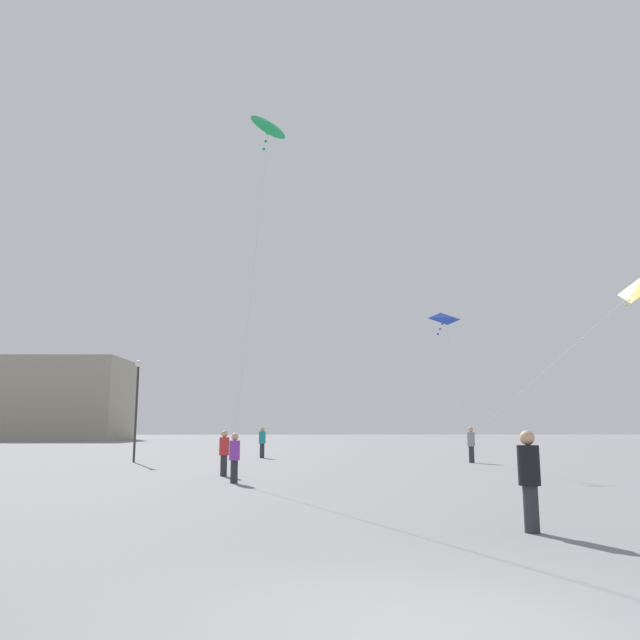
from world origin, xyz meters
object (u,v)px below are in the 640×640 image
object	(u,v)px
person_in_purple	(234,456)
kite_emerald_diamond	(269,127)
person_in_black	(529,476)
person_in_grey	(471,443)
kite_amber_delta	(632,293)
person_in_teal	(262,441)
lamppost_east	(137,394)
building_left_hall	(38,399)
person_in_red	(224,451)
kite_cobalt_delta	(445,322)

from	to	relation	value
person_in_purple	kite_emerald_diamond	bearing A→B (deg)	-38.50
person_in_purple	person_in_black	bearing A→B (deg)	-30.09
person_in_grey	kite_amber_delta	xyz separation A→B (m)	(5.40, -6.50, 6.52)
person_in_black	person_in_teal	distance (m)	27.30
kite_emerald_diamond	lamppost_east	size ratio (longest dim) A/B	1.96
person_in_grey	kite_emerald_diamond	bearing A→B (deg)	-46.62
person_in_black	building_left_hall	bearing A→B (deg)	85.07
person_in_red	person_in_teal	world-z (taller)	person_in_teal
lamppost_east	person_in_black	bearing A→B (deg)	-61.63
person_in_purple	person_in_teal	xyz separation A→B (m)	(0.26, 16.81, 0.12)
person_in_black	kite_cobalt_delta	world-z (taller)	kite_cobalt_delta
person_in_grey	person_in_teal	distance (m)	12.30
person_in_black	lamppost_east	world-z (taller)	lamppost_east
person_in_teal	kite_emerald_diamond	distance (m)	21.86
kite_cobalt_delta	person_in_purple	bearing A→B (deg)	-145.41
person_in_grey	lamppost_east	size ratio (longest dim) A/B	0.34
person_in_black	kite_amber_delta	world-z (taller)	kite_amber_delta
person_in_teal	person_in_purple	bearing A→B (deg)	76.06
person_in_black	lamppost_east	size ratio (longest dim) A/B	0.33
kite_amber_delta	building_left_hall	world-z (taller)	building_left_hall
kite_amber_delta	lamppost_east	distance (m)	24.45
person_in_black	person_in_teal	size ratio (longest dim) A/B	0.95
person_in_purple	kite_cobalt_delta	size ratio (longest dim) A/B	0.29
kite_cobalt_delta	person_in_black	bearing A→B (deg)	-99.81
person_in_purple	person_in_black	size ratio (longest dim) A/B	0.92
person_in_grey	person_in_black	xyz separation A→B (m)	(-5.23, -21.00, -0.05)
person_in_purple	person_in_teal	world-z (taller)	person_in_teal
person_in_red	building_left_hall	bearing A→B (deg)	92.30
kite_cobalt_delta	building_left_hall	size ratio (longest dim) A/B	0.22
person_in_red	kite_amber_delta	size ratio (longest dim) A/B	0.23
kite_amber_delta	kite_emerald_diamond	size ratio (longest dim) A/B	0.71
person_in_black	person_in_teal	world-z (taller)	person_in_teal
building_left_hall	lamppost_east	world-z (taller)	building_left_hall
kite_amber_delta	kite_emerald_diamond	distance (m)	17.45
person_in_grey	building_left_hall	xyz separation A→B (m)	(-45.14, 59.87, 4.78)
person_in_red	kite_emerald_diamond	distance (m)	11.71
person_in_grey	kite_cobalt_delta	world-z (taller)	kite_cobalt_delta
building_left_hall	person_in_purple	bearing A→B (deg)	-64.41
kite_cobalt_delta	kite_amber_delta	bearing A→B (deg)	-9.87
person_in_purple	building_left_hall	xyz separation A→B (m)	(-33.99, 70.97, 4.90)
kite_emerald_diamond	building_left_hall	distance (m)	81.61
person_in_red	kite_cobalt_delta	distance (m)	11.22
kite_amber_delta	lamppost_east	xyz separation A→B (m)	(-22.77, 7.97, -3.99)
kite_amber_delta	kite_emerald_diamond	bearing A→B (deg)	-155.23
person_in_grey	kite_amber_delta	bearing A→B (deg)	29.64
person_in_purple	lamppost_east	distance (m)	14.27
person_in_purple	person_in_grey	bearing A→B (deg)	73.86
person_in_grey	person_in_black	bearing A→B (deg)	-24.11
person_in_teal	kite_amber_delta	world-z (taller)	kite_amber_delta
person_in_red	person_in_black	distance (m)	14.43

